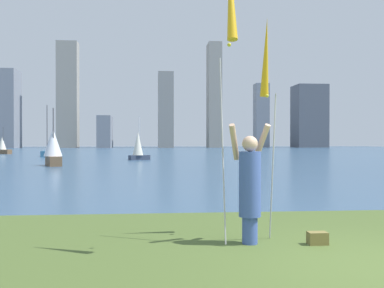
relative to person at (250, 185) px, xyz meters
name	(u,v)px	position (x,y,z in m)	size (l,w,h in m)	color
ground	(175,154)	(1.37, 49.53, -1.05)	(120.00, 138.00, 0.12)	#475B28
person	(250,185)	(0.00, 0.00, 0.00)	(0.73, 0.54, 2.01)	#3F59A5
kite_flag_left	(230,2)	(-0.43, -0.58, 2.84)	(0.16, 1.33, 4.64)	#B2B2B7
kite_flag_right	(266,62)	(0.43, 0.62, 2.16)	(0.16, 0.86, 3.92)	#B2B2B7
bag	(317,238)	(1.10, -0.16, -0.88)	(0.32, 0.20, 0.21)	olive
sailboat_0	(3,146)	(-20.38, 51.19, 0.00)	(2.18, 1.57, 3.44)	brown
sailboat_3	(47,153)	(-12.76, 41.81, -0.63)	(1.27, 3.12, 5.50)	#2D6084
sailboat_4	(53,148)	(-8.30, 23.86, 0.24)	(1.64, 2.59, 3.92)	brown
sailboat_5	(138,146)	(-2.79, 32.27, 0.22)	(1.92, 1.37, 3.81)	#333D51
skyline_tower_0	(7,109)	(-34.37, 97.83, 7.84)	(4.99, 6.38, 17.66)	gray
skyline_tower_1	(68,95)	(-21.07, 99.56, 11.33)	(4.73, 3.84, 24.64)	gray
skyline_tower_2	(105,132)	(-12.31, 97.48, 2.68)	(3.10, 7.13, 7.32)	gray
skyline_tower_3	(166,110)	(1.73, 99.47, 7.84)	(3.52, 7.20, 17.65)	gray
skyline_tower_4	(214,96)	(13.44, 100.04, 11.54)	(3.10, 5.68, 25.05)	gray
skyline_tower_5	(261,116)	(25.08, 100.17, 6.77)	(3.26, 3.67, 15.51)	gray
skyline_tower_6	(309,116)	(36.70, 98.95, 6.57)	(7.36, 6.93, 15.10)	#565B66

